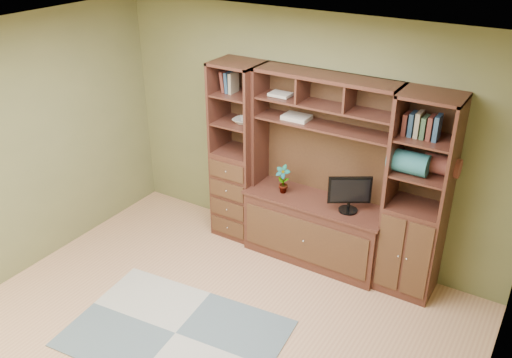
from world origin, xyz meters
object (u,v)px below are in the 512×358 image
Objects in this scene: center_hutch at (317,175)px; left_tower at (238,153)px; monitor at (350,188)px; right_tower at (418,199)px.

center_hutch and left_tower have the same top height.
center_hutch is 0.38m from monitor.
center_hutch is at bearing -2.29° from left_tower.
monitor is (0.38, -0.03, -0.03)m from center_hutch.
center_hutch is 1.00× the size of right_tower.
left_tower is at bearing 180.00° from right_tower.
left_tower is (-1.00, 0.04, 0.00)m from center_hutch.
monitor is at bearing -173.41° from right_tower.
left_tower is at bearing 177.71° from center_hutch.
left_tower reaches higher than monitor.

